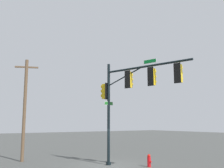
{
  "coord_description": "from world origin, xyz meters",
  "views": [
    {
      "loc": [
        15.64,
        -10.26,
        2.95
      ],
      "look_at": [
        0.05,
        0.26,
        5.76
      ],
      "focal_mm": 41.36,
      "sensor_mm": 36.0,
      "label": 1
    }
  ],
  "objects": [
    {
      "name": "utility_pole",
      "position": [
        -4.96,
        -4.63,
        4.14
      ],
      "size": [
        0.8,
        1.71,
        7.94
      ],
      "color": "brown",
      "rests_on": "ground_plane"
    },
    {
      "name": "ground_plane",
      "position": [
        0.0,
        0.0,
        0.0
      ],
      "size": [
        120.0,
        120.0,
        0.0
      ],
      "primitive_type": "plane",
      "color": "#474946"
    },
    {
      "name": "signal_pole_assembly",
      "position": [
        1.93,
        0.61,
        5.23
      ],
      "size": [
        6.84,
        2.4,
        7.23
      ],
      "color": "black",
      "rests_on": "ground_plane"
    },
    {
      "name": "fire_hydrant",
      "position": [
        2.2,
        1.82,
        0.41
      ],
      "size": [
        0.33,
        0.24,
        0.83
      ],
      "color": "red",
      "rests_on": "ground_plane"
    }
  ]
}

